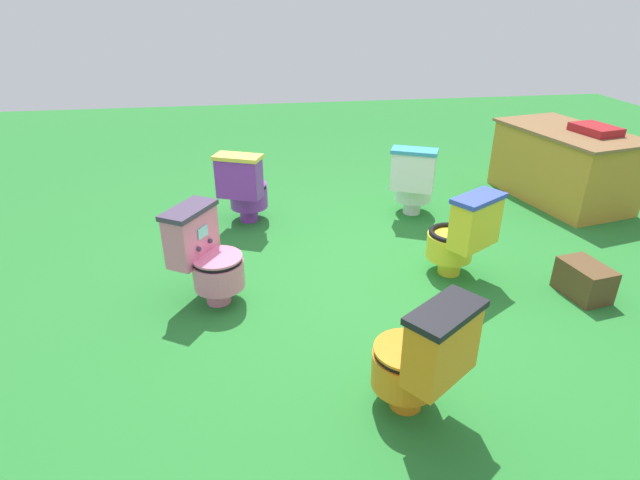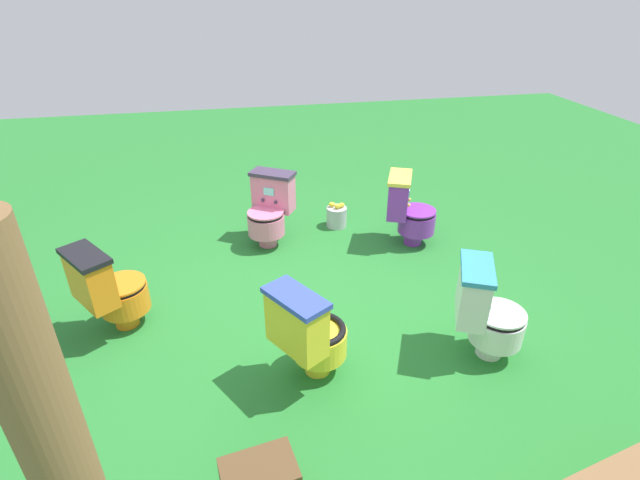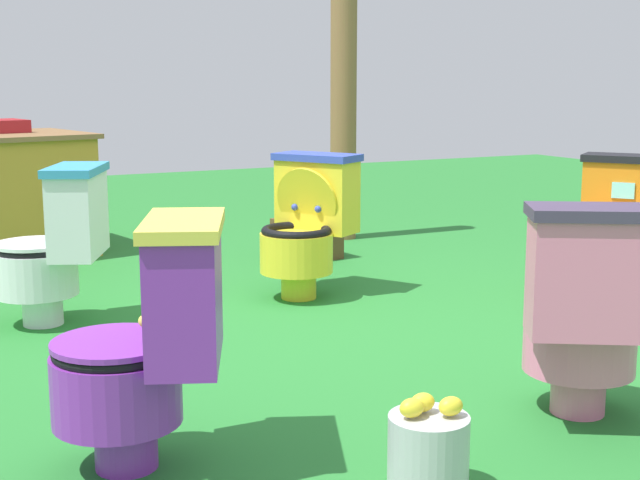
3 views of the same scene
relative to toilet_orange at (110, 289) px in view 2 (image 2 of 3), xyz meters
The scene contains 7 objects.
ground 1.58m from the toilet_orange, behind, with size 14.00×14.00×0.00m, color #26752D.
toilet_orange is the anchor object (origin of this frame).
toilet_white 2.75m from the toilet_orange, 162.87° to the left, with size 0.62×0.57×0.73m.
toilet_purple 2.82m from the toilet_orange, 162.26° to the right, with size 0.61×0.56×0.73m.
toilet_yellow 1.59m from the toilet_orange, 150.06° to the left, with size 0.63×0.60×0.73m.
toilet_pink 1.76m from the toilet_orange, 138.80° to the right, with size 0.60×0.63×0.73m.
lemon_bucket 2.49m from the toilet_orange, 146.57° to the right, with size 0.22×0.22×0.28m.
Camera 2 is at (0.57, 3.20, 2.42)m, focal length 26.82 mm.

